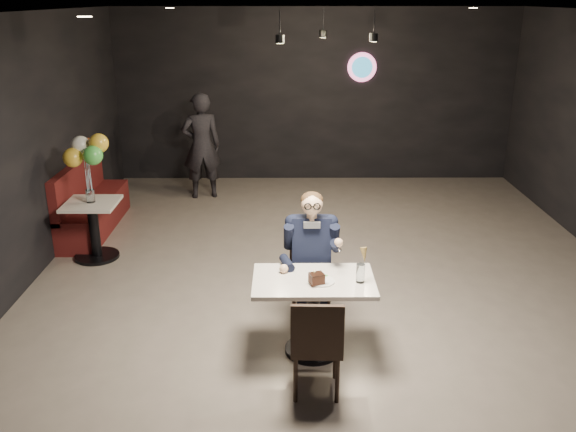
{
  "coord_description": "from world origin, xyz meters",
  "views": [
    {
      "loc": [
        -0.55,
        -6.3,
        3.15
      ],
      "look_at": [
        -0.51,
        -0.73,
        1.14
      ],
      "focal_mm": 38.0,
      "sensor_mm": 36.0,
      "label": 1
    }
  ],
  "objects_px": {
    "booth_bench": "(93,197)",
    "balloon_vase": "(90,196)",
    "side_table": "(94,228)",
    "chair_far": "(311,281)",
    "sundae_glass": "(360,273)",
    "passerby": "(202,146)",
    "seated_man": "(311,258)",
    "main_table": "(313,316)",
    "chair_near": "(316,342)"
  },
  "relations": [
    {
      "from": "booth_bench",
      "to": "chair_near",
      "type": "bearing_deg",
      "value": -52.03
    },
    {
      "from": "chair_near",
      "to": "balloon_vase",
      "type": "bearing_deg",
      "value": 135.4
    },
    {
      "from": "booth_bench",
      "to": "passerby",
      "type": "relative_size",
      "value": 1.15
    },
    {
      "from": "booth_bench",
      "to": "side_table",
      "type": "height_order",
      "value": "booth_bench"
    },
    {
      "from": "main_table",
      "to": "seated_man",
      "type": "xyz_separation_m",
      "value": [
        0.0,
        0.55,
        0.34
      ]
    },
    {
      "from": "seated_man",
      "to": "booth_bench",
      "type": "xyz_separation_m",
      "value": [
        -2.96,
        2.65,
        -0.22
      ]
    },
    {
      "from": "chair_far",
      "to": "sundae_glass",
      "type": "distance_m",
      "value": 0.83
    },
    {
      "from": "seated_man",
      "to": "sundae_glass",
      "type": "distance_m",
      "value": 0.75
    },
    {
      "from": "chair_near",
      "to": "side_table",
      "type": "relative_size",
      "value": 1.15
    },
    {
      "from": "balloon_vase",
      "to": "passerby",
      "type": "xyz_separation_m",
      "value": [
        1.06,
        2.53,
        0.03
      ]
    },
    {
      "from": "main_table",
      "to": "seated_man",
      "type": "distance_m",
      "value": 0.65
    },
    {
      "from": "main_table",
      "to": "side_table",
      "type": "distance_m",
      "value": 3.46
    },
    {
      "from": "booth_bench",
      "to": "balloon_vase",
      "type": "distance_m",
      "value": 1.1
    },
    {
      "from": "main_table",
      "to": "chair_near",
      "type": "height_order",
      "value": "chair_near"
    },
    {
      "from": "sundae_glass",
      "to": "main_table",
      "type": "bearing_deg",
      "value": 171.6
    },
    {
      "from": "side_table",
      "to": "chair_far",
      "type": "bearing_deg",
      "value": -31.83
    },
    {
      "from": "main_table",
      "to": "seated_man",
      "type": "bearing_deg",
      "value": 90.0
    },
    {
      "from": "seated_man",
      "to": "sundae_glass",
      "type": "height_order",
      "value": "seated_man"
    },
    {
      "from": "chair_far",
      "to": "sundae_glass",
      "type": "relative_size",
      "value": 5.3
    },
    {
      "from": "chair_near",
      "to": "booth_bench",
      "type": "relative_size",
      "value": 0.46
    },
    {
      "from": "sundae_glass",
      "to": "passerby",
      "type": "height_order",
      "value": "passerby"
    },
    {
      "from": "balloon_vase",
      "to": "side_table",
      "type": "bearing_deg",
      "value": 0.0
    },
    {
      "from": "passerby",
      "to": "chair_near",
      "type": "bearing_deg",
      "value": 94.17
    },
    {
      "from": "main_table",
      "to": "passerby",
      "type": "xyz_separation_m",
      "value": [
        -1.61,
        4.73,
        0.49
      ]
    },
    {
      "from": "chair_far",
      "to": "balloon_vase",
      "type": "relative_size",
      "value": 5.72
    },
    {
      "from": "chair_near",
      "to": "balloon_vase",
      "type": "xyz_separation_m",
      "value": [
        -2.66,
        2.8,
        0.37
      ]
    },
    {
      "from": "seated_man",
      "to": "passerby",
      "type": "xyz_separation_m",
      "value": [
        -1.61,
        4.18,
        0.14
      ]
    },
    {
      "from": "seated_man",
      "to": "side_table",
      "type": "bearing_deg",
      "value": 148.17
    },
    {
      "from": "main_table",
      "to": "chair_near",
      "type": "distance_m",
      "value": 0.6
    },
    {
      "from": "sundae_glass",
      "to": "side_table",
      "type": "xyz_separation_m",
      "value": [
        -3.08,
        2.26,
        -0.44
      ]
    },
    {
      "from": "seated_man",
      "to": "booth_bench",
      "type": "height_order",
      "value": "seated_man"
    },
    {
      "from": "main_table",
      "to": "sundae_glass",
      "type": "distance_m",
      "value": 0.62
    },
    {
      "from": "seated_man",
      "to": "balloon_vase",
      "type": "bearing_deg",
      "value": 148.17
    },
    {
      "from": "main_table",
      "to": "balloon_vase",
      "type": "xyz_separation_m",
      "value": [
        -2.66,
        2.2,
        0.46
      ]
    },
    {
      "from": "booth_bench",
      "to": "balloon_vase",
      "type": "bearing_deg",
      "value": -73.3
    },
    {
      "from": "balloon_vase",
      "to": "main_table",
      "type": "bearing_deg",
      "value": -39.6
    },
    {
      "from": "chair_far",
      "to": "booth_bench",
      "type": "height_order",
      "value": "booth_bench"
    },
    {
      "from": "side_table",
      "to": "passerby",
      "type": "bearing_deg",
      "value": 67.32
    },
    {
      "from": "chair_near",
      "to": "sundae_glass",
      "type": "distance_m",
      "value": 0.77
    },
    {
      "from": "seated_man",
      "to": "passerby",
      "type": "distance_m",
      "value": 4.48
    },
    {
      "from": "seated_man",
      "to": "sundae_glass",
      "type": "bearing_deg",
      "value": -55.98
    },
    {
      "from": "side_table",
      "to": "passerby",
      "type": "distance_m",
      "value": 2.78
    },
    {
      "from": "seated_man",
      "to": "side_table",
      "type": "distance_m",
      "value": 3.15
    },
    {
      "from": "sundae_glass",
      "to": "booth_bench",
      "type": "height_order",
      "value": "booth_bench"
    },
    {
      "from": "balloon_vase",
      "to": "sundae_glass",
      "type": "bearing_deg",
      "value": -36.36
    },
    {
      "from": "chair_near",
      "to": "main_table",
      "type": "bearing_deg",
      "value": 91.81
    },
    {
      "from": "main_table",
      "to": "booth_bench",
      "type": "relative_size",
      "value": 0.55
    },
    {
      "from": "balloon_vase",
      "to": "passerby",
      "type": "relative_size",
      "value": 0.09
    },
    {
      "from": "sundae_glass",
      "to": "passerby",
      "type": "distance_m",
      "value": 5.2
    },
    {
      "from": "main_table",
      "to": "booth_bench",
      "type": "xyz_separation_m",
      "value": [
        -2.96,
        3.2,
        0.12
      ]
    }
  ]
}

